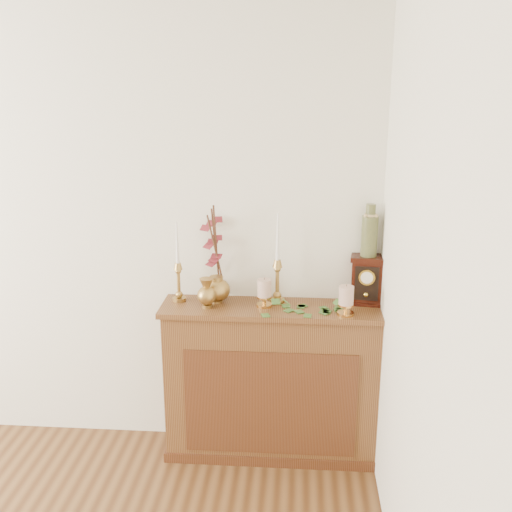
# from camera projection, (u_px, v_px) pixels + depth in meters

# --- Properties ---
(console_shelf) EXTENTS (1.24, 0.34, 0.93)m
(console_shelf) POSITION_uv_depth(u_px,v_px,m) (271.00, 386.00, 3.47)
(console_shelf) COLOR brown
(console_shelf) RESTS_ON ground
(candlestick_left) EXTENTS (0.08, 0.08, 0.46)m
(candlestick_left) POSITION_uv_depth(u_px,v_px,m) (178.00, 276.00, 3.37)
(candlestick_left) COLOR #A77D43
(candlestick_left) RESTS_ON console_shelf
(candlestick_center) EXTENTS (0.09, 0.09, 0.51)m
(candlestick_center) POSITION_uv_depth(u_px,v_px,m) (277.00, 274.00, 3.34)
(candlestick_center) COLOR #A77D43
(candlestick_center) RESTS_ON console_shelf
(bud_vase) EXTENTS (0.11, 0.11, 0.17)m
(bud_vase) POSITION_uv_depth(u_px,v_px,m) (207.00, 293.00, 3.28)
(bud_vase) COLOR #A77D43
(bud_vase) RESTS_ON console_shelf
(ginger_jar) EXTENTS (0.23, 0.25, 0.57)m
(ginger_jar) POSITION_uv_depth(u_px,v_px,m) (214.00, 257.00, 3.36)
(ginger_jar) COLOR #A77D43
(ginger_jar) RESTS_ON console_shelf
(pillar_candle_left) EXTENTS (0.09, 0.09, 0.17)m
(pillar_candle_left) POSITION_uv_depth(u_px,v_px,m) (264.00, 292.00, 3.30)
(pillar_candle_left) COLOR gold
(pillar_candle_left) RESTS_ON console_shelf
(pillar_candle_right) EXTENTS (0.09, 0.09, 0.17)m
(pillar_candle_right) POSITION_uv_depth(u_px,v_px,m) (346.00, 299.00, 3.18)
(pillar_candle_right) COLOR gold
(pillar_candle_right) RESTS_ON console_shelf
(ivy_garland) EXTENTS (0.46, 0.17, 0.08)m
(ivy_garland) POSITION_uv_depth(u_px,v_px,m) (306.00, 309.00, 3.25)
(ivy_garland) COLOR #386024
(ivy_garland) RESTS_ON console_shelf
(mantel_clock) EXTENTS (0.20, 0.15, 0.28)m
(mantel_clock) POSITION_uv_depth(u_px,v_px,m) (367.00, 280.00, 3.33)
(mantel_clock) COLOR #34120A
(mantel_clock) RESTS_ON console_shelf
(ceramic_vase) EXTENTS (0.09, 0.09, 0.29)m
(ceramic_vase) POSITION_uv_depth(u_px,v_px,m) (370.00, 233.00, 3.26)
(ceramic_vase) COLOR #1A3429
(ceramic_vase) RESTS_ON mantel_clock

